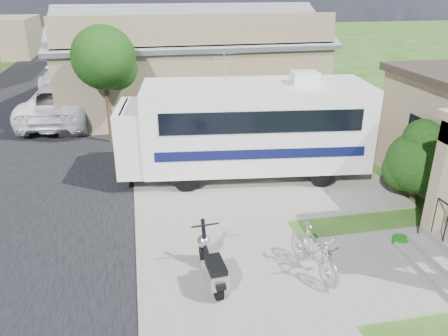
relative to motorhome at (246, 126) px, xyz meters
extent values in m
plane|color=#1F4212|center=(-0.68, -4.74, -1.73)|extent=(120.00, 120.00, 0.00)
cube|color=black|center=(-8.18, 5.26, -1.72)|extent=(9.00, 80.00, 0.02)
cube|color=slate|center=(-1.68, 5.26, -1.70)|extent=(4.00, 80.00, 0.06)
cube|color=slate|center=(0.82, -0.24, -1.71)|extent=(7.00, 6.00, 0.05)
cube|color=slate|center=(2.32, -5.74, -1.71)|extent=(4.00, 3.00, 0.05)
cube|color=black|center=(4.80, -2.04, -0.03)|extent=(0.04, 1.10, 1.20)
cube|color=slate|center=(3.02, -6.04, -1.57)|extent=(0.40, 2.16, 0.32)
cube|color=slate|center=(2.67, -6.04, -1.65)|extent=(0.35, 2.16, 0.16)
cube|color=#8A7757|center=(3.39, -5.02, 0.12)|extent=(0.35, 0.35, 2.70)
cube|color=#756749|center=(-0.68, 9.26, 0.07)|extent=(12.00, 8.00, 3.60)
cube|color=slate|center=(-0.68, 7.26, 2.42)|extent=(12.50, 4.40, 1.78)
cube|color=slate|center=(-0.68, 11.26, 2.42)|extent=(12.50, 4.40, 1.78)
cube|color=slate|center=(-0.68, 9.26, 3.12)|extent=(12.50, 0.50, 0.22)
cube|color=#756749|center=(-0.68, 5.36, 2.42)|extent=(11.76, 0.20, 1.30)
cylinder|color=#322416|center=(-4.48, 4.26, -0.16)|extent=(0.20, 0.20, 3.15)
sphere|color=black|center=(-4.48, 4.26, 1.64)|extent=(2.40, 2.40, 2.40)
sphere|color=black|center=(-4.08, 4.46, 1.19)|extent=(1.68, 1.68, 1.68)
cylinder|color=#322416|center=(-4.48, 14.26, -0.09)|extent=(0.20, 0.20, 3.29)
sphere|color=black|center=(-4.48, 14.26, 1.79)|extent=(2.40, 2.40, 2.40)
sphere|color=black|center=(-4.08, 14.46, 1.32)|extent=(1.68, 1.68, 1.68)
cylinder|color=#322416|center=(-4.48, 23.26, -0.23)|extent=(0.20, 0.20, 3.01)
sphere|color=black|center=(-4.48, 23.26, 1.49)|extent=(2.40, 2.40, 2.40)
sphere|color=black|center=(-4.08, 23.46, 1.06)|extent=(1.68, 1.68, 1.68)
cube|color=silver|center=(0.30, -0.04, 0.03)|extent=(7.31, 3.33, 2.62)
cube|color=silver|center=(-3.61, 0.43, -0.27)|extent=(1.08, 2.48, 2.02)
cube|color=black|center=(-3.79, 0.45, 0.29)|extent=(0.31, 2.14, 0.91)
cube|color=black|center=(0.15, -1.30, 0.51)|extent=(5.97, 0.73, 0.66)
cube|color=black|center=(0.45, 1.23, 0.51)|extent=(5.97, 0.73, 0.66)
cube|color=#0A0E36|center=(0.15, -1.30, -0.49)|extent=(6.32, 0.76, 0.30)
cube|color=#0A0E36|center=(0.45, 1.23, -0.49)|extent=(6.32, 0.76, 0.30)
cube|color=silver|center=(1.80, -0.21, 1.53)|extent=(0.88, 0.80, 0.35)
cylinder|color=#B2B0B9|center=(-0.70, 0.08, 1.85)|extent=(0.04, 0.04, 1.01)
cylinder|color=black|center=(-2.08, -0.87, -1.28)|extent=(0.84, 0.38, 0.81)
cylinder|color=black|center=(-1.82, 1.33, -1.28)|extent=(0.84, 0.38, 0.81)
cylinder|color=black|center=(2.13, -1.37, -1.28)|extent=(0.84, 0.38, 0.81)
cylinder|color=black|center=(2.39, 0.84, -1.28)|extent=(0.84, 0.38, 0.81)
cylinder|color=#322416|center=(4.45, -2.72, -1.37)|extent=(0.15, 0.15, 0.74)
sphere|color=black|center=(4.45, -2.72, -0.54)|extent=(1.84, 1.84, 1.84)
sphere|color=black|center=(4.82, -2.44, -0.17)|extent=(1.47, 1.47, 1.47)
sphere|color=black|center=(4.17, -2.54, -0.81)|extent=(1.29, 1.29, 1.29)
sphere|color=black|center=(4.63, -3.00, -0.91)|extent=(1.10, 1.10, 1.10)
sphere|color=black|center=(4.45, -2.72, 0.20)|extent=(1.10, 1.10, 1.10)
cylinder|color=black|center=(-2.07, -5.98, -1.43)|extent=(0.17, 0.50, 0.49)
cylinder|color=black|center=(-2.16, -4.77, -1.43)|extent=(0.17, 0.50, 0.49)
cube|color=#B2B0B9|center=(-2.11, -5.43, -1.36)|extent=(0.38, 0.63, 0.09)
cube|color=#B2B0B9|center=(-2.08, -5.87, -1.21)|extent=(0.42, 0.64, 0.33)
cube|color=black|center=(-2.08, -5.82, -0.99)|extent=(0.38, 0.69, 0.13)
cube|color=black|center=(-2.06, -6.15, -1.23)|extent=(0.22, 0.24, 0.11)
cylinder|color=black|center=(-2.16, -4.84, -0.99)|extent=(0.12, 0.38, 0.92)
sphere|color=#B2B0B9|center=(-2.16, -4.77, -1.06)|extent=(0.31, 0.31, 0.31)
sphere|color=black|center=(-2.17, -4.68, -1.06)|extent=(0.13, 0.13, 0.13)
cylinder|color=black|center=(-2.15, -4.93, -0.57)|extent=(0.61, 0.09, 0.04)
cube|color=black|center=(-2.16, -4.77, -1.30)|extent=(0.18, 0.32, 0.07)
imported|color=#B2B0B9|center=(0.14, -5.54, -1.19)|extent=(0.88, 1.86, 1.08)
imported|color=white|center=(-6.67, 7.85, -0.85)|extent=(3.65, 6.66, 1.77)
imported|color=white|center=(-7.17, 15.29, -0.78)|extent=(3.35, 6.78, 1.90)
cylinder|color=#155F13|center=(2.72, -4.88, -1.64)|extent=(0.40, 0.40, 0.18)
camera|label=1|loc=(-3.38, -13.00, 4.26)|focal=35.00mm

